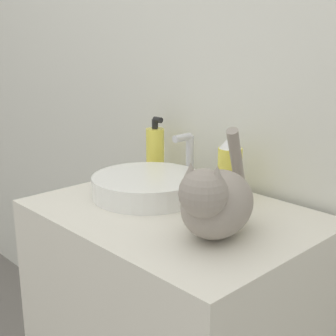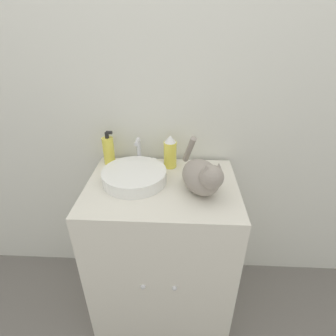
% 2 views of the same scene
% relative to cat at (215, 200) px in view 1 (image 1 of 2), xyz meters
% --- Properties ---
extents(wall_back, '(6.00, 0.05, 2.50)m').
position_rel_cat_xyz_m(wall_back, '(-0.18, 0.36, 0.32)').
color(wall_back, silver).
rests_on(wall_back, ground_plane).
extents(sink_basin, '(0.31, 0.31, 0.06)m').
position_rel_cat_xyz_m(sink_basin, '(-0.31, 0.08, -0.06)').
color(sink_basin, white).
rests_on(sink_basin, vanity_cabinet).
extents(faucet, '(0.18, 0.08, 0.16)m').
position_rel_cat_xyz_m(faucet, '(-0.31, 0.24, -0.02)').
color(faucet, silver).
rests_on(faucet, vanity_cabinet).
extents(cat, '(0.22, 0.33, 0.23)m').
position_rel_cat_xyz_m(cat, '(0.00, 0.00, 0.00)').
color(cat, gray).
rests_on(cat, vanity_cabinet).
extents(soap_bottle, '(0.06, 0.06, 0.19)m').
position_rel_cat_xyz_m(soap_bottle, '(-0.47, 0.25, -0.01)').
color(soap_bottle, '#EADB4C').
rests_on(soap_bottle, vanity_cabinet).
extents(spray_bottle, '(0.07, 0.07, 0.17)m').
position_rel_cat_xyz_m(spray_bottle, '(-0.15, 0.23, 0.00)').
color(spray_bottle, '#EADB4C').
rests_on(spray_bottle, vanity_cabinet).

